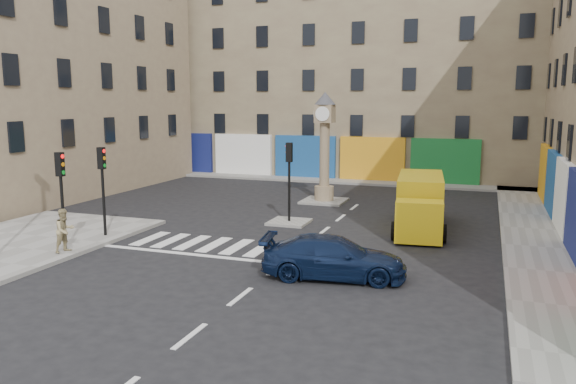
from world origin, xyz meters
The scene contains 14 objects.
ground centered at (0.00, 0.00, 0.00)m, with size 120.00×120.00×0.00m, color black.
sidewalk_right centered at (8.70, 10.00, 0.07)m, with size 2.60×30.00×0.15m, color gray.
sidewalk_far centered at (-4.00, 22.20, 0.07)m, with size 32.00×2.40×0.15m, color gray.
island_near centered at (-2.00, 8.00, 0.06)m, with size 1.80×1.80×0.12m, color gray.
island_far centered at (-2.00, 14.00, 0.06)m, with size 2.40×2.40×0.12m, color gray.
building_far centered at (-4.00, 28.00, 8.50)m, with size 32.00×10.00×17.00m, color gray.
building_left centered at (-19.00, 12.00, 7.50)m, with size 8.00×20.00×15.00m, color #917E5F.
traffic_light_left_near centered at (-8.30, 0.20, 2.62)m, with size 0.28×0.22×3.70m.
traffic_light_left_far centered at (-8.30, 2.60, 2.62)m, with size 0.28×0.22×3.70m.
traffic_light_island centered at (-2.00, 8.00, 2.59)m, with size 0.28×0.22×3.70m.
clock_pillar centered at (-2.00, 14.00, 3.55)m, with size 1.20×1.20×6.10m.
navy_sedan centered at (2.12, 0.71, 0.68)m, with size 1.91×4.71×1.37m, color #0B1733.
yellow_van centered at (3.93, 8.96, 1.17)m, with size 2.72×6.64×2.36m.
pedestrian_tan centered at (-8.00, -0.11, 0.97)m, with size 0.80×0.62×1.64m, color #9D8D60.
Camera 1 is at (6.65, -16.49, 5.74)m, focal length 35.00 mm.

